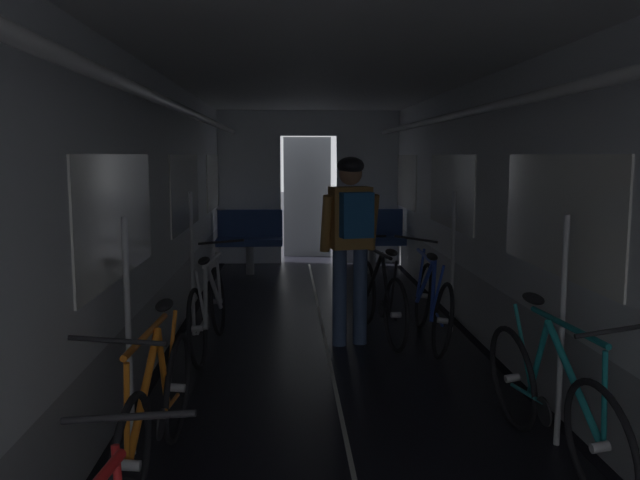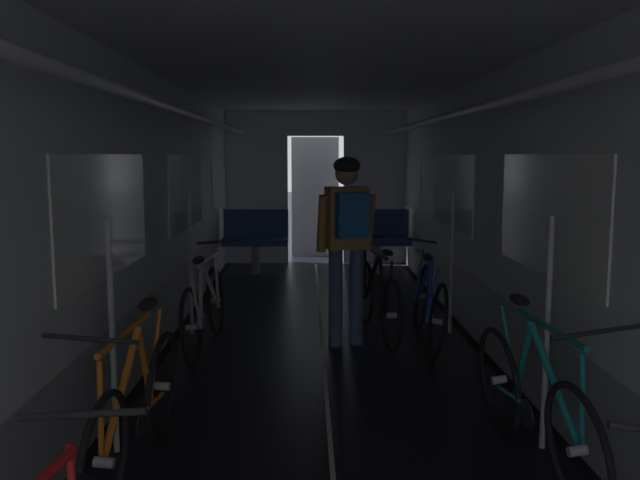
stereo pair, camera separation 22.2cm
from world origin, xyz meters
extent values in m
cube|color=black|center=(-1.41, 3.25, 0.00)|extent=(0.08, 11.50, 0.01)
cube|color=black|center=(1.41, 3.25, 0.00)|extent=(0.08, 11.50, 0.01)
cube|color=beige|center=(0.00, 3.25, 0.00)|extent=(0.03, 11.27, 0.00)
cube|color=#9EA0A5|center=(-1.51, 3.25, 0.30)|extent=(0.12, 11.50, 0.60)
cube|color=silver|center=(-1.51, 3.25, 1.53)|extent=(0.12, 11.50, 1.85)
cube|color=white|center=(-1.45, 2.67, 1.35)|extent=(0.02, 1.90, 0.80)
cube|color=white|center=(-1.45, 5.55, 1.35)|extent=(0.02, 1.90, 0.80)
cube|color=white|center=(-1.45, 8.42, 1.35)|extent=(0.02, 1.90, 0.80)
cube|color=yellow|center=(-1.45, 3.15, 1.35)|extent=(0.01, 0.20, 0.28)
cylinder|color=white|center=(-1.17, 3.25, 2.10)|extent=(0.07, 11.04, 0.07)
cylinder|color=#B7BABF|center=(-1.27, 2.10, 0.70)|extent=(0.04, 0.04, 1.40)
cylinder|color=#B7BABF|center=(-1.27, 4.70, 0.70)|extent=(0.04, 0.04, 1.40)
cube|color=#9EA0A5|center=(1.51, 3.25, 0.30)|extent=(0.12, 11.50, 0.60)
cube|color=silver|center=(1.51, 3.25, 1.53)|extent=(0.12, 11.50, 1.85)
cube|color=white|center=(1.45, 2.67, 1.35)|extent=(0.02, 1.90, 0.80)
cube|color=white|center=(1.45, 5.55, 1.35)|extent=(0.02, 1.90, 0.80)
cube|color=white|center=(1.45, 8.42, 1.35)|extent=(0.02, 1.90, 0.80)
cube|color=yellow|center=(1.45, 3.38, 1.35)|extent=(0.01, 0.20, 0.28)
cylinder|color=white|center=(1.17, 3.25, 2.10)|extent=(0.07, 11.04, 0.07)
cylinder|color=#B7BABF|center=(1.27, 2.10, 0.70)|extent=(0.04, 0.04, 1.40)
cylinder|color=#B7BABF|center=(1.27, 4.70, 0.70)|extent=(0.04, 0.04, 1.40)
cube|color=silver|center=(-0.95, 9.06, 1.23)|extent=(1.00, 0.12, 2.45)
cube|color=silver|center=(0.95, 9.06, 1.23)|extent=(1.00, 0.12, 2.45)
cube|color=silver|center=(0.00, 9.06, 2.25)|extent=(0.90, 0.12, 0.40)
cube|color=#4C4F54|center=(0.00, 9.76, 1.03)|extent=(0.81, 0.04, 2.05)
cube|color=silver|center=(0.00, 3.25, 2.51)|extent=(3.14, 11.62, 0.12)
cylinder|color=gray|center=(-0.90, 8.00, 0.22)|extent=(0.12, 0.12, 0.44)
cube|color=#2D4784|center=(-0.90, 8.00, 0.49)|extent=(0.96, 0.44, 0.10)
cube|color=#2D4784|center=(-0.90, 8.19, 0.74)|extent=(0.96, 0.08, 0.40)
torus|color=gray|center=(-1.33, 8.22, 0.94)|extent=(0.14, 0.14, 0.02)
cylinder|color=gray|center=(0.90, 8.00, 0.22)|extent=(0.12, 0.12, 0.44)
cube|color=#2D4784|center=(0.90, 8.00, 0.49)|extent=(0.96, 0.44, 0.10)
cube|color=#2D4784|center=(0.90, 8.19, 0.74)|extent=(0.96, 0.08, 0.40)
torus|color=gray|center=(0.47, 8.22, 0.94)|extent=(0.14, 0.14, 0.02)
torus|color=black|center=(1.07, 2.36, 0.33)|extent=(0.17, 0.68, 0.67)
cylinder|color=#B2B2B7|center=(1.07, 2.36, 0.33)|extent=(0.10, 0.06, 0.06)
torus|color=black|center=(1.16, 1.34, 0.33)|extent=(0.17, 0.68, 0.67)
cylinder|color=#B2B2B7|center=(1.16, 1.34, 0.33)|extent=(0.10, 0.06, 0.06)
cylinder|color=teal|center=(1.16, 1.66, 0.55)|extent=(0.14, 0.54, 0.56)
cylinder|color=teal|center=(1.12, 2.07, 0.55)|extent=(0.07, 0.35, 0.55)
cylinder|color=teal|center=(1.17, 1.81, 0.81)|extent=(0.11, 0.82, 0.04)
cylinder|color=teal|center=(1.11, 2.29, 0.57)|extent=(0.09, 0.16, 0.49)
cylinder|color=teal|center=(1.09, 2.13, 0.31)|extent=(0.06, 0.45, 0.07)
cylinder|color=teal|center=(1.18, 1.37, 0.57)|extent=(0.08, 0.09, 0.49)
cylinder|color=black|center=(1.11, 1.91, 0.29)|extent=(0.05, 0.17, 0.17)
ellipsoid|color=black|center=(1.14, 2.24, 0.87)|extent=(0.12, 0.25, 0.07)
cylinder|color=black|center=(1.22, 1.36, 0.91)|extent=(0.44, 0.06, 0.07)
torus|color=black|center=(-1.10, 3.68, 0.33)|extent=(0.13, 0.67, 0.67)
cylinder|color=#B2B2B7|center=(-1.10, 3.68, 0.33)|extent=(0.10, 0.06, 0.06)
torus|color=black|center=(-1.04, 4.70, 0.33)|extent=(0.13, 0.67, 0.67)
cylinder|color=#B2B2B7|center=(-1.04, 4.70, 0.33)|extent=(0.10, 0.06, 0.06)
cylinder|color=#ADAFB5|center=(-1.04, 4.38, 0.55)|extent=(0.11, 0.54, 0.56)
cylinder|color=#ADAFB5|center=(-1.06, 3.97, 0.55)|extent=(0.06, 0.35, 0.55)
cylinder|color=#ADAFB5|center=(-1.02, 4.23, 0.82)|extent=(0.08, 0.82, 0.04)
cylinder|color=#ADAFB5|center=(-1.07, 3.75, 0.58)|extent=(0.07, 0.16, 0.49)
cylinder|color=#ADAFB5|center=(-1.08, 3.91, 0.31)|extent=(0.05, 0.45, 0.07)
cylinder|color=#ADAFB5|center=(-1.02, 4.67, 0.58)|extent=(0.07, 0.09, 0.49)
cylinder|color=black|center=(-1.07, 4.13, 0.29)|extent=(0.04, 0.17, 0.17)
ellipsoid|color=black|center=(-1.04, 3.80, 0.88)|extent=(0.11, 0.25, 0.07)
cylinder|color=black|center=(-0.99, 4.69, 0.92)|extent=(0.44, 0.05, 0.06)
cylinder|color=black|center=(-0.87, 0.39, 0.92)|extent=(0.44, 0.07, 0.06)
torus|color=black|center=(0.98, 3.85, 0.33)|extent=(0.16, 0.68, 0.67)
cylinder|color=#B2B2B7|center=(0.98, 3.85, 0.33)|extent=(0.10, 0.05, 0.06)
torus|color=black|center=(1.02, 4.87, 0.33)|extent=(0.16, 0.68, 0.67)
cylinder|color=#B2B2B7|center=(1.02, 4.87, 0.33)|extent=(0.10, 0.05, 0.06)
cylinder|color=#2342B7|center=(0.97, 4.55, 0.55)|extent=(0.10, 0.54, 0.56)
cylinder|color=#2342B7|center=(0.96, 4.14, 0.55)|extent=(0.13, 0.34, 0.55)
cylinder|color=#2342B7|center=(0.93, 4.40, 0.81)|extent=(0.07, 0.82, 0.04)
cylinder|color=#2342B7|center=(0.94, 3.92, 0.57)|extent=(0.09, 0.17, 0.49)
cylinder|color=#2342B7|center=(0.99, 4.07, 0.31)|extent=(0.05, 0.45, 0.07)
cylinder|color=#2342B7|center=(0.98, 4.84, 0.57)|extent=(0.10, 0.09, 0.49)
cylinder|color=black|center=(1.00, 4.30, 0.29)|extent=(0.04, 0.17, 0.17)
ellipsoid|color=black|center=(0.90, 3.97, 0.87)|extent=(0.11, 0.24, 0.07)
cylinder|color=black|center=(0.93, 4.86, 0.91)|extent=(0.44, 0.04, 0.09)
torus|color=black|center=(-1.03, 2.28, 0.33)|extent=(0.11, 0.67, 0.67)
cylinder|color=#B2B2B7|center=(-1.03, 2.28, 0.33)|extent=(0.10, 0.05, 0.06)
torus|color=black|center=(-1.08, 1.26, 0.33)|extent=(0.11, 0.67, 0.67)
cylinder|color=#B2B2B7|center=(-1.08, 1.26, 0.33)|extent=(0.10, 0.05, 0.06)
cylinder|color=orange|center=(-1.08, 1.58, 0.55)|extent=(0.10, 0.54, 0.56)
cylinder|color=orange|center=(-1.06, 1.99, 0.55)|extent=(0.06, 0.34, 0.55)
cylinder|color=orange|center=(-1.09, 1.73, 0.82)|extent=(0.08, 0.82, 0.04)
cylinder|color=orange|center=(-1.05, 2.21, 0.58)|extent=(0.06, 0.16, 0.49)
cylinder|color=orange|center=(-1.04, 2.06, 0.31)|extent=(0.04, 0.45, 0.07)
cylinder|color=orange|center=(-1.10, 1.29, 0.58)|extent=(0.06, 0.09, 0.49)
cylinder|color=black|center=(-1.05, 1.83, 0.29)|extent=(0.03, 0.17, 0.17)
ellipsoid|color=black|center=(-1.07, 2.16, 0.88)|extent=(0.11, 0.24, 0.07)
cylinder|color=black|center=(-1.12, 1.27, 0.92)|extent=(0.44, 0.05, 0.05)
cylinder|color=#384C75|center=(0.12, 4.29, 0.45)|extent=(0.13, 0.13, 0.90)
cylinder|color=#384C75|center=(0.32, 4.33, 0.45)|extent=(0.13, 0.13, 0.90)
cube|color=olive|center=(0.22, 4.31, 1.18)|extent=(0.40, 0.29, 0.56)
cylinder|color=olive|center=(0.00, 4.28, 1.13)|extent=(0.13, 0.21, 0.53)
cylinder|color=olive|center=(0.43, 4.38, 1.13)|extent=(0.13, 0.21, 0.53)
sphere|color=#9E7051|center=(0.22, 4.31, 1.58)|extent=(0.21, 0.21, 0.21)
ellipsoid|color=black|center=(0.22, 4.31, 1.65)|extent=(0.30, 0.33, 0.16)
cube|color=#1E5693|center=(0.26, 4.14, 1.22)|extent=(0.31, 0.22, 0.40)
torus|color=black|center=(0.61, 4.05, 0.33)|extent=(0.15, 0.67, 0.67)
cylinder|color=#B2B2B7|center=(0.61, 4.05, 0.33)|extent=(0.10, 0.06, 0.05)
torus|color=black|center=(0.46, 5.06, 0.33)|extent=(0.15, 0.67, 0.67)
cylinder|color=#B2B2B7|center=(0.46, 5.06, 0.33)|extent=(0.10, 0.06, 0.05)
cylinder|color=black|center=(0.50, 4.75, 0.55)|extent=(0.13, 0.54, 0.56)
cylinder|color=black|center=(0.56, 4.35, 0.55)|extent=(0.07, 0.34, 0.55)
cylinder|color=black|center=(0.52, 4.60, 0.82)|extent=(0.15, 0.82, 0.03)
cylinder|color=black|center=(0.59, 4.12, 0.58)|extent=(0.06, 0.16, 0.49)
cylinder|color=black|center=(0.57, 4.28, 0.31)|extent=(0.09, 0.45, 0.07)
cylinder|color=black|center=(0.46, 5.03, 0.58)|extent=(0.03, 0.09, 0.49)
cylinder|color=black|center=(0.54, 4.50, 0.29)|extent=(0.04, 0.17, 0.17)
ellipsoid|color=black|center=(0.58, 4.17, 0.88)|extent=(0.13, 0.25, 0.06)
cylinder|color=black|center=(0.45, 5.05, 0.92)|extent=(0.44, 0.09, 0.03)
camera|label=1|loc=(-0.36, -1.66, 1.74)|focal=37.24mm
camera|label=2|loc=(-0.14, -1.66, 1.74)|focal=37.24mm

